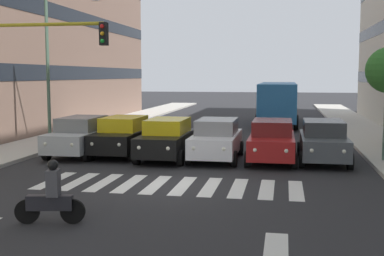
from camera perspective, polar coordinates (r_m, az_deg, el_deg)
ground_plane at (r=16.34m, az=-2.60°, el=-6.57°), size 180.00×180.00×0.00m
crosswalk_markings at (r=16.34m, az=-2.60°, el=-6.55°), size 8.55×2.80×0.01m
lane_arrow_0 at (r=10.64m, az=9.62°, el=-13.63°), size 0.50×2.20×0.01m
car_0 at (r=21.13m, az=14.83°, el=-1.44°), size 2.02×4.44×1.72m
car_1 at (r=20.82m, az=9.17°, el=-1.42°), size 2.02×4.44×1.72m
car_2 at (r=21.02m, az=2.83°, el=-1.28°), size 2.02×4.44×1.72m
car_3 at (r=21.19m, az=-2.90°, el=-1.22°), size 2.02×4.44×1.72m
car_4 at (r=22.40m, az=-7.92°, el=-0.87°), size 2.02×4.44×1.72m
car_5 at (r=22.72m, az=-12.64°, el=-0.86°), size 2.02×4.44×1.72m
bus_behind_traffic at (r=36.66m, az=9.82°, el=3.31°), size 2.78×10.50×3.00m
motorcycle_with_rider at (r=12.53m, az=-15.88°, el=-7.68°), size 1.69×0.44×1.57m
traffic_light_gantry at (r=18.38m, az=-18.89°, el=6.19°), size 4.52×0.36×5.50m
street_lamp_left at (r=21.34m, az=20.68°, el=8.96°), size 2.50×0.28×7.74m
street_lamp_right at (r=25.00m, az=-15.31°, el=8.14°), size 2.89×0.28×7.24m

